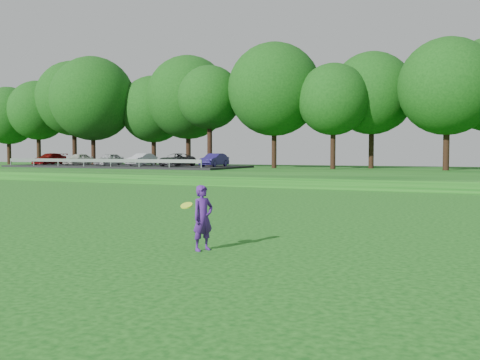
% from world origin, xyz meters
% --- Properties ---
extents(ground, '(140.00, 140.00, 0.00)m').
position_xyz_m(ground, '(0.00, 0.00, 0.00)').
color(ground, '#0D4510').
rests_on(ground, ground).
extents(berm, '(130.00, 30.00, 0.60)m').
position_xyz_m(berm, '(0.00, 34.00, 0.30)').
color(berm, '#0D4510').
rests_on(berm, ground).
extents(walking_path, '(130.00, 1.60, 0.04)m').
position_xyz_m(walking_path, '(0.00, 20.00, 0.02)').
color(walking_path, gray).
rests_on(walking_path, ground).
extents(treeline, '(104.00, 7.00, 15.00)m').
position_xyz_m(treeline, '(0.00, 38.00, 8.10)').
color(treeline, '#0F400E').
rests_on(treeline, berm).
extents(parking_lot, '(24.00, 9.00, 1.38)m').
position_xyz_m(parking_lot, '(-24.03, 32.82, 1.06)').
color(parking_lot, black).
rests_on(parking_lot, berm).
extents(woman, '(0.64, 0.67, 1.40)m').
position_xyz_m(woman, '(3.30, -0.23, 0.70)').
color(woman, '#4A1C7E').
rests_on(woman, ground).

